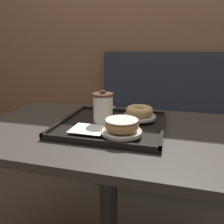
# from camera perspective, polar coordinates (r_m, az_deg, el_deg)

# --- Properties ---
(wall_behind) EXTENTS (8.00, 0.05, 2.40)m
(wall_behind) POSITION_cam_1_polar(r_m,az_deg,el_deg) (1.92, 8.69, 21.31)
(wall_behind) COLOR #9E6B4C
(wall_behind) RESTS_ON ground_plane
(booth_bench) EXTENTS (1.17, 0.44, 1.00)m
(booth_bench) POSITION_cam_1_polar(r_m,az_deg,el_deg) (1.81, 15.14, -7.37)
(booth_bench) COLOR #33384C
(booth_bench) RESTS_ON ground_plane
(cafe_table) EXTENTS (1.10, 0.66, 0.72)m
(cafe_table) POSITION_cam_1_polar(r_m,az_deg,el_deg) (0.95, -0.95, -12.33)
(cafe_table) COLOR #38332D
(cafe_table) RESTS_ON ground_plane
(serving_tray) EXTENTS (0.42, 0.40, 0.02)m
(serving_tray) POSITION_cam_1_polar(r_m,az_deg,el_deg) (0.90, 0.00, -3.46)
(serving_tray) COLOR black
(serving_tray) RESTS_ON cafe_table
(napkin_paper) EXTENTS (0.13, 0.11, 0.00)m
(napkin_paper) POSITION_cam_1_polar(r_m,az_deg,el_deg) (0.81, -6.24, -4.44)
(napkin_paper) COLOR white
(napkin_paper) RESTS_ON serving_tray
(coffee_cup_front) EXTENTS (0.08, 0.08, 0.13)m
(coffee_cup_front) POSITION_cam_1_polar(r_m,az_deg,el_deg) (0.87, -2.28, 1.17)
(coffee_cup_front) COLOR white
(coffee_cup_front) RESTS_ON serving_tray
(plate_with_chocolate_donut) EXTENTS (0.14, 0.14, 0.01)m
(plate_with_chocolate_donut) POSITION_cam_1_polar(r_m,az_deg,el_deg) (0.77, 2.52, -5.12)
(plate_with_chocolate_donut) COLOR white
(plate_with_chocolate_donut) RESTS_ON serving_tray
(donut_chocolate_glazed) EXTENTS (0.12, 0.12, 0.04)m
(donut_chocolate_glazed) POSITION_cam_1_polar(r_m,az_deg,el_deg) (0.76, 2.55, -3.28)
(donut_chocolate_glazed) COLOR tan
(donut_chocolate_glazed) RESTS_ON plate_with_chocolate_donut
(plate_with_plain_donut) EXTENTS (0.14, 0.14, 0.01)m
(plate_with_plain_donut) POSITION_cam_1_polar(r_m,az_deg,el_deg) (0.94, 7.12, -1.13)
(plate_with_plain_donut) COLOR white
(plate_with_plain_donut) RESTS_ON serving_tray
(donut_plain) EXTENTS (0.12, 0.12, 0.04)m
(donut_plain) POSITION_cam_1_polar(r_m,az_deg,el_deg) (0.94, 7.17, 0.35)
(donut_plain) COLOR #DBB270
(donut_plain) RESTS_ON plate_with_plain_donut
(spoon) EXTENTS (0.04, 0.16, 0.01)m
(spoon) POSITION_cam_1_polar(r_m,az_deg,el_deg) (1.06, -0.26, 0.81)
(spoon) COLOR silver
(spoon) RESTS_ON serving_tray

